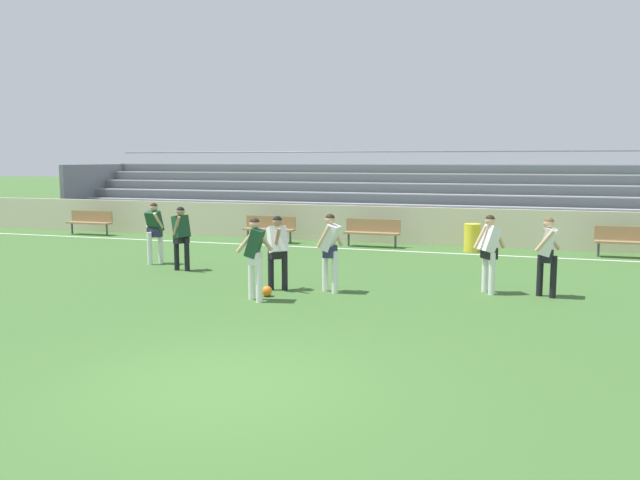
{
  "coord_description": "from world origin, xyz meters",
  "views": [
    {
      "loc": [
        3.58,
        -7.03,
        2.82
      ],
      "look_at": [
        -0.98,
        6.95,
        0.98
      ],
      "focal_mm": 36.24,
      "sensor_mm": 36.0,
      "label": 1
    }
  ],
  "objects_px": {
    "bench_far_right": "(270,226)",
    "player_white_trailing_run": "(548,250)",
    "soccer_ball": "(267,291)",
    "player_dark_on_ball": "(155,228)",
    "bench_near_wall_gap": "(628,239)",
    "player_white_wide_right": "(278,246)",
    "player_white_overlapping": "(489,247)",
    "player_dark_dropping_back": "(181,233)",
    "trash_bin": "(472,238)",
    "player_white_challenging": "(330,246)",
    "player_dark_pressing_high": "(255,251)",
    "bleacher_stand": "(386,197)",
    "bench_near_bin": "(372,230)",
    "bench_far_left": "(90,220)"
  },
  "relations": [
    {
      "from": "bench_near_bin",
      "to": "bench_far_right",
      "type": "bearing_deg",
      "value": 180.0
    },
    {
      "from": "player_white_overlapping",
      "to": "bench_far_right",
      "type": "bearing_deg",
      "value": 140.09
    },
    {
      "from": "player_dark_pressing_high",
      "to": "player_dark_dropping_back",
      "type": "bearing_deg",
      "value": 140.17
    },
    {
      "from": "player_white_trailing_run",
      "to": "player_white_wide_right",
      "type": "bearing_deg",
      "value": -169.06
    },
    {
      "from": "soccer_ball",
      "to": "player_dark_on_ball",
      "type": "bearing_deg",
      "value": 146.84
    },
    {
      "from": "player_white_trailing_run",
      "to": "player_white_challenging",
      "type": "height_order",
      "value": "player_white_challenging"
    },
    {
      "from": "player_dark_pressing_high",
      "to": "player_white_overlapping",
      "type": "height_order",
      "value": "player_dark_pressing_high"
    },
    {
      "from": "trash_bin",
      "to": "player_white_trailing_run",
      "type": "height_order",
      "value": "player_white_trailing_run"
    },
    {
      "from": "bench_near_bin",
      "to": "player_dark_dropping_back",
      "type": "xyz_separation_m",
      "value": [
        -3.57,
        -5.93,
        0.42
      ]
    },
    {
      "from": "player_dark_on_ball",
      "to": "player_dark_dropping_back",
      "type": "xyz_separation_m",
      "value": [
        1.23,
        -0.72,
        -0.02
      ]
    },
    {
      "from": "player_white_wide_right",
      "to": "player_white_overlapping",
      "type": "xyz_separation_m",
      "value": [
        4.37,
        1.08,
        0.04
      ]
    },
    {
      "from": "bench_far_left",
      "to": "bleacher_stand",
      "type": "bearing_deg",
      "value": 22.09
    },
    {
      "from": "bench_far_left",
      "to": "soccer_ball",
      "type": "relative_size",
      "value": 8.18
    },
    {
      "from": "bench_near_wall_gap",
      "to": "player_white_wide_right",
      "type": "bearing_deg",
      "value": -136.46
    },
    {
      "from": "trash_bin",
      "to": "player_white_trailing_run",
      "type": "xyz_separation_m",
      "value": [
        2.04,
        -6.29,
        0.55
      ]
    },
    {
      "from": "player_white_trailing_run",
      "to": "player_dark_dropping_back",
      "type": "distance_m",
      "value": 8.8
    },
    {
      "from": "player_white_trailing_run",
      "to": "bench_far_left",
      "type": "bearing_deg",
      "value": 158.31
    },
    {
      "from": "bleacher_stand",
      "to": "player_white_wide_right",
      "type": "xyz_separation_m",
      "value": [
        0.16,
        -11.71,
        -0.43
      ]
    },
    {
      "from": "bench_far_left",
      "to": "bench_far_right",
      "type": "bearing_deg",
      "value": 0.0
    },
    {
      "from": "player_white_overlapping",
      "to": "bench_near_wall_gap",
      "type": "bearing_deg",
      "value": 61.3
    },
    {
      "from": "player_white_trailing_run",
      "to": "bench_near_bin",
      "type": "bearing_deg",
      "value": 129.15
    },
    {
      "from": "bench_far_right",
      "to": "player_dark_pressing_high",
      "type": "distance_m",
      "value": 9.23
    },
    {
      "from": "player_white_trailing_run",
      "to": "player_white_overlapping",
      "type": "distance_m",
      "value": 1.16
    },
    {
      "from": "player_dark_pressing_high",
      "to": "player_white_wide_right",
      "type": "bearing_deg",
      "value": 88.59
    },
    {
      "from": "bench_near_wall_gap",
      "to": "player_dark_pressing_high",
      "type": "height_order",
      "value": "player_dark_pressing_high"
    },
    {
      "from": "bench_near_bin",
      "to": "trash_bin",
      "type": "height_order",
      "value": "bench_near_bin"
    },
    {
      "from": "player_dark_on_ball",
      "to": "player_white_overlapping",
      "type": "distance_m",
      "value": 8.94
    },
    {
      "from": "player_dark_dropping_back",
      "to": "player_white_wide_right",
      "type": "bearing_deg",
      "value": -25.49
    },
    {
      "from": "player_white_trailing_run",
      "to": "soccer_ball",
      "type": "bearing_deg",
      "value": -162.39
    },
    {
      "from": "player_white_trailing_run",
      "to": "player_white_overlapping",
      "type": "xyz_separation_m",
      "value": [
        -1.16,
        0.01,
        0.01
      ]
    },
    {
      "from": "bench_far_left",
      "to": "player_white_wide_right",
      "type": "xyz_separation_m",
      "value": [
        10.59,
        -7.48,
        0.41
      ]
    },
    {
      "from": "player_dark_pressing_high",
      "to": "player_dark_on_ball",
      "type": "xyz_separation_m",
      "value": [
        -4.46,
        3.41,
        -0.01
      ]
    },
    {
      "from": "bench_far_right",
      "to": "trash_bin",
      "type": "bearing_deg",
      "value": -1.04
    },
    {
      "from": "bench_near_bin",
      "to": "player_white_trailing_run",
      "type": "bearing_deg",
      "value": -50.85
    },
    {
      "from": "player_white_overlapping",
      "to": "bleacher_stand",
      "type": "bearing_deg",
      "value": 113.06
    },
    {
      "from": "player_white_challenging",
      "to": "soccer_ball",
      "type": "xyz_separation_m",
      "value": [
        -1.11,
        -0.83,
        -0.89
      ]
    },
    {
      "from": "bench_far_right",
      "to": "player_white_overlapping",
      "type": "distance_m",
      "value": 9.99
    },
    {
      "from": "bench_near_wall_gap",
      "to": "trash_bin",
      "type": "bearing_deg",
      "value": -178.4
    },
    {
      "from": "bench_near_bin",
      "to": "trash_bin",
      "type": "xyz_separation_m",
      "value": [
        3.18,
        -0.12,
        -0.12
      ]
    },
    {
      "from": "bench_near_wall_gap",
      "to": "bleacher_stand",
      "type": "bearing_deg",
      "value": 152.21
    },
    {
      "from": "player_dark_pressing_high",
      "to": "player_white_overlapping",
      "type": "relative_size",
      "value": 1.0
    },
    {
      "from": "player_dark_pressing_high",
      "to": "player_white_trailing_run",
      "type": "distance_m",
      "value": 5.98
    },
    {
      "from": "bench_near_bin",
      "to": "bench_near_wall_gap",
      "type": "xyz_separation_m",
      "value": [
        7.56,
        0.0,
        0.0
      ]
    },
    {
      "from": "trash_bin",
      "to": "player_dark_pressing_high",
      "type": "height_order",
      "value": "player_dark_pressing_high"
    },
    {
      "from": "bleacher_stand",
      "to": "player_white_trailing_run",
      "type": "relative_size",
      "value": 16.18
    },
    {
      "from": "bench_far_right",
      "to": "player_white_trailing_run",
      "type": "relative_size",
      "value": 1.09
    },
    {
      "from": "bleacher_stand",
      "to": "player_white_trailing_run",
      "type": "height_order",
      "value": "bleacher_stand"
    },
    {
      "from": "bench_far_right",
      "to": "bench_near_wall_gap",
      "type": "distance_m",
      "value": 11.16
    },
    {
      "from": "bench_near_wall_gap",
      "to": "player_white_wide_right",
      "type": "xyz_separation_m",
      "value": [
        -7.87,
        -7.48,
        0.41
      ]
    },
    {
      "from": "player_white_wide_right",
      "to": "player_dark_dropping_back",
      "type": "xyz_separation_m",
      "value": [
        -3.26,
        1.55,
        0.01
      ]
    }
  ]
}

